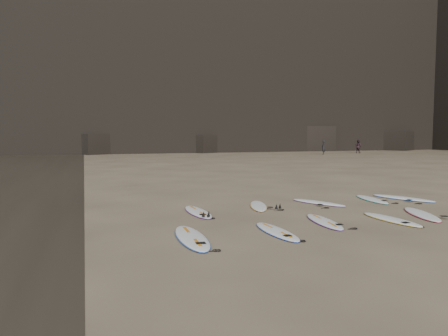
% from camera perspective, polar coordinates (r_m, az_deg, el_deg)
% --- Properties ---
extents(ground, '(240.00, 240.00, 0.00)m').
position_cam_1_polar(ground, '(13.35, 14.10, -6.82)').
color(ground, '#897559').
rests_on(ground, ground).
extents(headland, '(170.00, 101.00, 63.47)m').
position_cam_1_polar(headland, '(69.80, 9.67, 19.84)').
color(headland, black).
rests_on(headland, ground).
extents(surfboard_0, '(0.76, 2.79, 0.10)m').
position_cam_1_polar(surfboard_0, '(10.90, -4.25, -9.00)').
color(surfboard_0, white).
rests_on(surfboard_0, ground).
extents(surfboard_1, '(0.59, 2.36, 0.08)m').
position_cam_1_polar(surfboard_1, '(11.62, 6.89, -8.20)').
color(surfboard_1, white).
rests_on(surfboard_1, ground).
extents(surfboard_2, '(0.88, 2.39, 0.08)m').
position_cam_1_polar(surfboard_2, '(13.12, 12.95, -6.80)').
color(surfboard_2, white).
rests_on(surfboard_2, ground).
extents(surfboard_3, '(0.72, 2.38, 0.08)m').
position_cam_1_polar(surfboard_3, '(14.03, 21.03, -6.26)').
color(surfboard_3, white).
rests_on(surfboard_3, ground).
extents(surfboard_4, '(1.44, 2.55, 0.09)m').
position_cam_1_polar(surfboard_4, '(15.25, 24.42, -5.50)').
color(surfboard_4, white).
rests_on(surfboard_4, ground).
extents(surfboard_5, '(0.65, 2.45, 0.09)m').
position_cam_1_polar(surfboard_5, '(14.34, -3.43, -5.72)').
color(surfboard_5, white).
rests_on(surfboard_5, ground).
extents(surfboard_6, '(1.20, 2.32, 0.08)m').
position_cam_1_polar(surfboard_6, '(15.55, 4.52, -4.92)').
color(surfboard_6, white).
rests_on(surfboard_6, ground).
extents(surfboard_7, '(1.48, 2.31, 0.08)m').
position_cam_1_polar(surfboard_7, '(16.58, 12.21, -4.42)').
color(surfboard_7, white).
rests_on(surfboard_7, ground).
extents(surfboard_8, '(0.89, 2.36, 0.08)m').
position_cam_1_polar(surfboard_8, '(17.95, 18.73, -3.87)').
color(surfboard_8, white).
rests_on(surfboard_8, ground).
extents(surfboard_9, '(1.56, 2.63, 0.09)m').
position_cam_1_polar(surfboard_9, '(18.65, 22.33, -3.64)').
color(surfboard_9, white).
rests_on(surfboard_9, ground).
extents(person_a, '(0.67, 0.75, 1.72)m').
position_cam_1_polar(person_a, '(54.48, 12.85, 2.65)').
color(person_a, black).
rests_on(person_a, ground).
extents(person_b, '(0.94, 1.04, 1.75)m').
position_cam_1_polar(person_b, '(58.87, 17.12, 2.71)').
color(person_b, black).
rests_on(person_b, ground).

